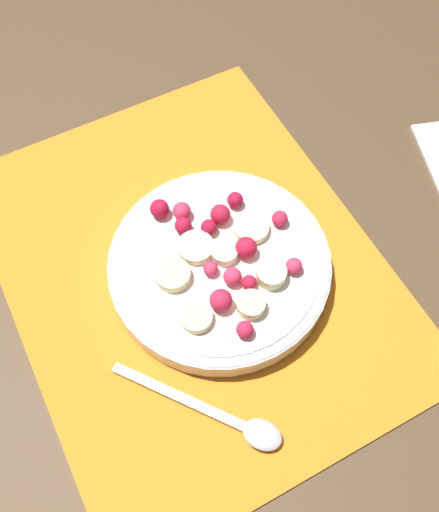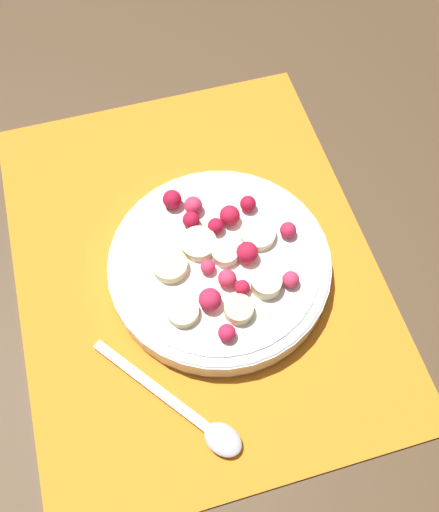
# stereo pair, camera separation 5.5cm
# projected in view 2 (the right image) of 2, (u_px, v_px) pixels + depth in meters

# --- Properties ---
(ground_plane) EXTENTS (3.00, 3.00, 0.00)m
(ground_plane) POSITION_uv_depth(u_px,v_px,m) (194.00, 263.00, 0.59)
(ground_plane) COLOR #4C3823
(placemat) EXTENTS (0.46, 0.36, 0.01)m
(placemat) POSITION_uv_depth(u_px,v_px,m) (194.00, 261.00, 0.59)
(placemat) COLOR orange
(placemat) RESTS_ON ground_plane
(fruit_bowl) EXTENTS (0.22, 0.22, 0.05)m
(fruit_bowl) POSITION_uv_depth(u_px,v_px,m) (220.00, 264.00, 0.57)
(fruit_bowl) COLOR white
(fruit_bowl) RESTS_ON placemat
(spoon) EXTENTS (0.14, 0.12, 0.01)m
(spoon) POSITION_uv_depth(u_px,v_px,m) (194.00, 418.00, 0.51)
(spoon) COLOR #B2B2B7
(spoon) RESTS_ON placemat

